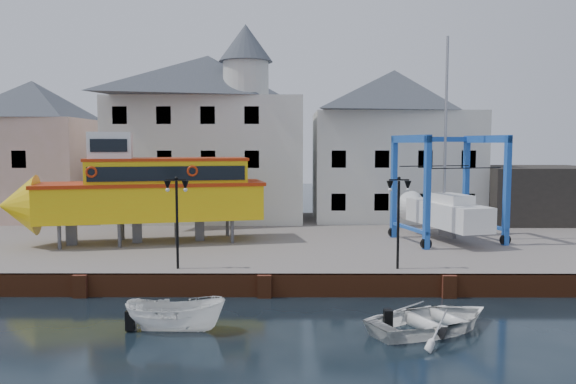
{
  "coord_description": "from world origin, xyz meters",
  "views": [
    {
      "loc": [
        1.1,
        -23.91,
        6.67
      ],
      "look_at": [
        1.0,
        7.0,
        4.0
      ],
      "focal_mm": 35.0,
      "sensor_mm": 36.0,
      "label": 1
    }
  ],
  "objects": [
    {
      "name": "building_white_right",
      "position": [
        9.0,
        19.0,
        6.6
      ],
      "size": [
        12.0,
        8.0,
        11.2
      ],
      "color": "silver",
      "rests_on": "hardstanding"
    },
    {
      "name": "hardstanding",
      "position": [
        0.0,
        11.0,
        0.5
      ],
      "size": [
        44.0,
        22.0,
        1.0
      ],
      "primitive_type": "cube",
      "color": "slate",
      "rests_on": "ground"
    },
    {
      "name": "tour_boat",
      "position": [
        -7.62,
        7.91,
        3.97
      ],
      "size": [
        14.88,
        6.52,
        6.31
      ],
      "rotation": [
        0.0,
        0.0,
        0.22
      ],
      "color": "#59595E",
      "rests_on": "hardstanding"
    },
    {
      "name": "lamp_post_left",
      "position": [
        -4.0,
        1.2,
        4.17
      ],
      "size": [
        1.12,
        0.32,
        4.2
      ],
      "color": "black",
      "rests_on": "hardstanding"
    },
    {
      "name": "travel_lift",
      "position": [
        10.09,
        9.18,
        2.98
      ],
      "size": [
        6.44,
        8.08,
        11.83
      ],
      "rotation": [
        0.0,
        0.0,
        0.26
      ],
      "color": "#1F4AB3",
      "rests_on": "hardstanding"
    },
    {
      "name": "lamp_post_right",
      "position": [
        6.0,
        1.2,
        4.17
      ],
      "size": [
        1.12,
        0.32,
        4.2
      ],
      "color": "black",
      "rests_on": "hardstanding"
    },
    {
      "name": "shed_dark",
      "position": [
        19.0,
        17.0,
        3.0
      ],
      "size": [
        8.0,
        7.0,
        4.0
      ],
      "primitive_type": "cube",
      "color": "black",
      "rests_on": "hardstanding"
    },
    {
      "name": "motorboat_a",
      "position": [
        -2.98,
        -4.43,
        0.0
      ],
      "size": [
        3.68,
        1.55,
        1.39
      ],
      "primitive_type": "imported",
      "rotation": [
        0.0,
        0.0,
        1.52
      ],
      "color": "white",
      "rests_on": "ground"
    },
    {
      "name": "motorboat_b",
      "position": [
        6.22,
        -4.31,
        0.0
      ],
      "size": [
        6.09,
        5.44,
        1.04
      ],
      "primitive_type": "imported",
      "rotation": [
        0.0,
        0.0,
        2.03
      ],
      "color": "white",
      "rests_on": "ground"
    },
    {
      "name": "quay_wall",
      "position": [
        -0.0,
        0.1,
        0.5
      ],
      "size": [
        44.0,
        0.47,
        1.0
      ],
      "color": "brown",
      "rests_on": "ground"
    },
    {
      "name": "building_white_main",
      "position": [
        -4.87,
        18.39,
        7.34
      ],
      "size": [
        14.0,
        8.3,
        14.0
      ],
      "color": "silver",
      "rests_on": "hardstanding"
    },
    {
      "name": "building_pink",
      "position": [
        -18.0,
        18.0,
        6.15
      ],
      "size": [
        8.0,
        7.0,
        10.3
      ],
      "color": "tan",
      "rests_on": "hardstanding"
    },
    {
      "name": "ground",
      "position": [
        0.0,
        0.0,
        0.0
      ],
      "size": [
        140.0,
        140.0,
        0.0
      ],
      "primitive_type": "plane",
      "color": "black",
      "rests_on": "ground"
    }
  ]
}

